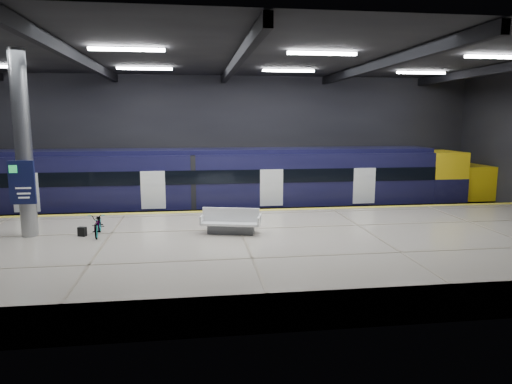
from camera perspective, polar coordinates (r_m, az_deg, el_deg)
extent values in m
plane|color=black|center=(19.73, -2.35, -7.06)|extent=(30.00, 30.00, 0.00)
cube|color=black|center=(26.98, -4.04, 5.86)|extent=(30.00, 0.10, 8.00)
cube|color=black|center=(11.12, 1.46, 1.52)|extent=(30.00, 0.10, 8.00)
cube|color=black|center=(19.14, -2.51, 16.63)|extent=(30.00, 16.00, 0.10)
cube|color=black|center=(19.49, -21.03, 15.18)|extent=(0.25, 16.00, 0.40)
cube|color=black|center=(19.11, -2.51, 15.88)|extent=(0.25, 16.00, 0.40)
cube|color=black|center=(20.56, 15.01, 15.11)|extent=(0.25, 16.00, 0.40)
cube|color=black|center=(23.49, 29.03, 13.50)|extent=(0.25, 16.00, 0.40)
cube|color=white|center=(17.21, -15.84, 16.78)|extent=(2.60, 0.18, 0.10)
cube|color=white|center=(17.72, 8.27, 16.78)|extent=(2.60, 0.18, 0.10)
cube|color=white|center=(20.73, 27.87, 14.70)|extent=(2.60, 0.18, 0.10)
cube|color=white|center=(23.12, -13.74, 14.76)|extent=(2.60, 0.18, 0.10)
cube|color=white|center=(23.51, 4.10, 14.88)|extent=(2.60, 0.18, 0.10)
cube|color=white|center=(25.86, 19.93, 13.84)|extent=(2.60, 0.18, 0.10)
cube|color=#B6AA9A|center=(17.19, -1.56, -7.58)|extent=(30.00, 11.00, 1.10)
cube|color=yellow|center=(22.14, -3.05, -2.36)|extent=(30.00, 0.40, 0.01)
cube|color=gray|center=(24.33, -3.43, -3.80)|extent=(30.00, 0.08, 0.16)
cube|color=gray|center=(25.73, -3.68, -3.10)|extent=(30.00, 0.08, 0.16)
cube|color=black|center=(24.89, -5.45, -2.43)|extent=(24.00, 2.58, 0.80)
cube|color=black|center=(24.60, -5.51, 1.63)|extent=(24.00, 2.80, 2.75)
cube|color=black|center=(24.46, -5.56, 5.11)|extent=(24.00, 2.30, 0.24)
cube|color=black|center=(23.17, -5.38, 1.87)|extent=(24.00, 0.04, 0.70)
cube|color=white|center=(23.56, 1.95, 0.55)|extent=(1.20, 0.05, 1.90)
cube|color=yellow|center=(28.27, 21.85, 1.98)|extent=(2.00, 2.80, 2.75)
ellipsoid|color=yellow|center=(29.70, 26.17, 1.08)|extent=(3.60, 2.52, 1.90)
cube|color=black|center=(28.40, 22.40, 2.33)|extent=(1.60, 2.38, 0.80)
cube|color=#595B60|center=(17.76, -3.14, -4.65)|extent=(1.85, 0.97, 0.33)
cube|color=white|center=(17.71, -3.14, -3.85)|extent=(2.38, 1.46, 0.09)
cube|color=white|center=(17.64, -3.15, -2.87)|extent=(2.17, 0.63, 0.55)
cube|color=white|center=(17.89, -6.65, -3.33)|extent=(0.30, 0.93, 0.33)
cube|color=white|center=(17.53, 0.43, -3.53)|extent=(0.30, 0.93, 0.33)
imported|color=#99999E|center=(18.32, -19.12, -3.81)|extent=(0.75, 1.76, 0.90)
cube|color=black|center=(18.51, -20.90, -4.65)|extent=(0.35, 0.28, 0.35)
cylinder|color=#9EA0A5|center=(18.96, -27.08, 5.29)|extent=(0.60, 0.60, 6.90)
cube|color=#10153E|center=(18.67, -27.21, 1.07)|extent=(0.90, 0.12, 1.60)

